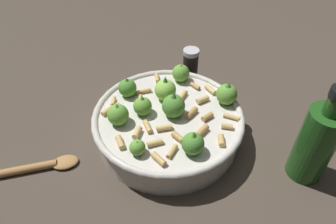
# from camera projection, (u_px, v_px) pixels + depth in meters

# --- Properties ---
(ground_plane) EXTENTS (2.40, 2.40, 0.00)m
(ground_plane) POSITION_uv_depth(u_px,v_px,m) (168.00, 136.00, 0.68)
(ground_plane) COLOR #42382D
(cooking_pan) EXTENTS (0.31, 0.31, 0.12)m
(cooking_pan) POSITION_uv_depth(u_px,v_px,m) (168.00, 122.00, 0.65)
(cooking_pan) COLOR beige
(cooking_pan) RESTS_ON ground
(pepper_shaker) EXTENTS (0.04, 0.04, 0.10)m
(pepper_shaker) POSITION_uv_depth(u_px,v_px,m) (190.00, 67.00, 0.79)
(pepper_shaker) COLOR black
(pepper_shaker) RESTS_ON ground
(olive_oil_bottle) EXTENTS (0.07, 0.07, 0.21)m
(olive_oil_bottle) POSITION_uv_depth(u_px,v_px,m) (316.00, 143.00, 0.55)
(olive_oil_bottle) COLOR #1E4C19
(olive_oil_bottle) RESTS_ON ground
(wooden_spoon) EXTENTS (0.23, 0.04, 0.02)m
(wooden_spoon) POSITION_uv_depth(u_px,v_px,m) (27.00, 169.00, 0.61)
(wooden_spoon) COLOR #9E703D
(wooden_spoon) RESTS_ON ground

